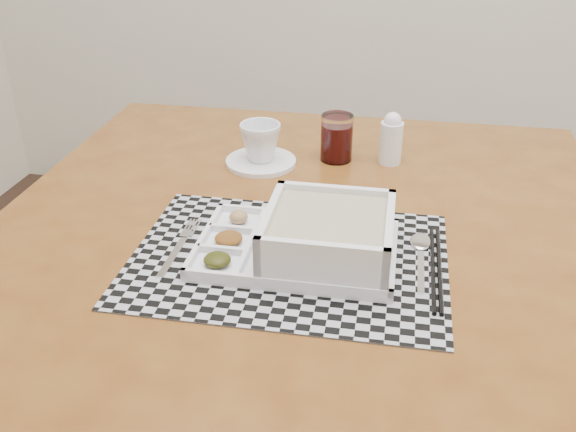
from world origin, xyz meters
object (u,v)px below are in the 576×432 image
object	(u,v)px
serving_tray	(319,241)
juice_glass	(337,139)
creamer_bottle	(391,139)
dining_table	(304,262)
cup	(260,142)

from	to	relation	value
serving_tray	juice_glass	distance (m)	0.41
serving_tray	creamer_bottle	world-z (taller)	creamer_bottle
juice_glass	creamer_bottle	distance (m)	0.12
dining_table	serving_tray	bearing A→B (deg)	-70.32
dining_table	juice_glass	bearing A→B (deg)	86.35
cup	juice_glass	size ratio (longest dim) A/B	0.86
serving_tray	creamer_bottle	bearing A→B (deg)	77.81
cup	serving_tray	bearing A→B (deg)	-83.00
dining_table	serving_tray	size ratio (longest dim) A/B	3.52
serving_tray	cup	distance (m)	0.39
dining_table	cup	xyz separation A→B (m)	(-0.14, 0.23, 0.14)
creamer_bottle	cup	bearing A→B (deg)	-167.12
dining_table	cup	world-z (taller)	cup
serving_tray	juice_glass	xyz separation A→B (m)	(-0.03, 0.40, 0.01)
serving_tray	creamer_bottle	distance (m)	0.42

